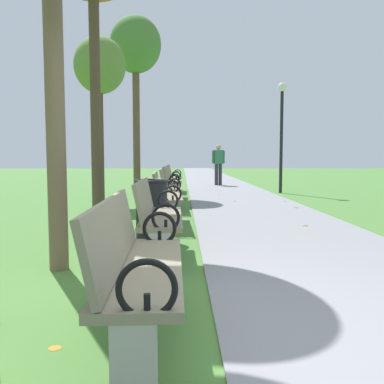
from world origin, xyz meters
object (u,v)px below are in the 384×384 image
object	(u,v)px
park_bench_1	(137,267)
park_bench_6	(173,177)
tree_5	(136,48)
trash_bin	(152,209)
lamp_post	(282,120)
park_bench_4	(169,187)
park_bench_2	(157,217)
park_bench_3	(165,196)
park_bench_5	(172,181)
tree_4	(100,67)
pedestrian_walking	(218,163)

from	to	relation	value
park_bench_1	park_bench_6	world-z (taller)	same
tree_5	trash_bin	world-z (taller)	tree_5
park_bench_6	lamp_post	distance (m)	3.91
park_bench_4	trash_bin	xyz separation A→B (m)	(-0.15, -3.34, -0.06)
park_bench_2	park_bench_4	world-z (taller)	same
park_bench_3	park_bench_5	xyz separation A→B (m)	(-0.00, 4.34, 0.00)
park_bench_6	park_bench_1	bearing A→B (deg)	-90.00
park_bench_2	park_bench_4	bearing A→B (deg)	90.00
park_bench_4	trash_bin	distance (m)	3.34
park_bench_1	park_bench_5	world-z (taller)	same
park_bench_6	lamp_post	bearing A→B (deg)	-6.07
tree_5	lamp_post	size ratio (longest dim) A/B	1.57
park_bench_1	tree_4	size ratio (longest dim) A/B	0.38
park_bench_2	trash_bin	bearing A→B (deg)	96.90
park_bench_2	tree_4	world-z (taller)	tree_4
tree_5	park_bench_3	bearing A→B (deg)	-79.57
park_bench_4	park_bench_5	bearing A→B (deg)	90.00
tree_4	tree_5	world-z (taller)	tree_5
park_bench_4	tree_4	bearing A→B (deg)	137.00
tree_4	lamp_post	size ratio (longest dim) A/B	1.20
pedestrian_walking	trash_bin	bearing A→B (deg)	-99.84
park_bench_4	park_bench_6	xyz separation A→B (m)	(-0.00, 4.47, 0.00)
park_bench_6	pedestrian_walking	bearing A→B (deg)	60.85
park_bench_1	lamp_post	xyz separation A→B (m)	(3.44, 10.77, 1.82)
tree_5	pedestrian_walking	bearing A→B (deg)	50.74
park_bench_2	tree_4	distance (m)	7.11
park_bench_1	trash_bin	bearing A→B (deg)	92.54
park_bench_3	pedestrian_walking	world-z (taller)	pedestrian_walking
park_bench_1	park_bench_2	bearing A→B (deg)	90.00
park_bench_5	trash_bin	distance (m)	5.57
tree_4	trash_bin	bearing A→B (deg)	-71.87
park_bench_1	lamp_post	distance (m)	11.45
park_bench_1	trash_bin	size ratio (longest dim) A/B	1.91
park_bench_1	park_bench_3	size ratio (longest dim) A/B	1.00
park_bench_6	trash_bin	size ratio (longest dim) A/B	1.92
park_bench_4	pedestrian_walking	bearing A→B (deg)	77.04
park_bench_2	park_bench_5	distance (m)	6.78
park_bench_3	park_bench_4	size ratio (longest dim) A/B	1.00
park_bench_5	park_bench_3	bearing A→B (deg)	-90.00
park_bench_6	pedestrian_walking	size ratio (longest dim) A/B	0.99
lamp_post	trash_bin	bearing A→B (deg)	-115.76
tree_4	park_bench_1	bearing A→B (deg)	-77.90
pedestrian_walking	park_bench_4	bearing A→B (deg)	-102.96
park_bench_1	lamp_post	world-z (taller)	lamp_post
park_bench_5	tree_4	bearing A→B (deg)	-162.53
tree_5	lamp_post	world-z (taller)	tree_5
park_bench_2	tree_5	xyz separation A→B (m)	(-1.14, 8.63, 4.01)
park_bench_3	park_bench_5	distance (m)	4.34
park_bench_3	lamp_post	bearing A→B (deg)	61.00
park_bench_6	tree_4	xyz separation A→B (m)	(-1.79, -2.81, 2.94)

